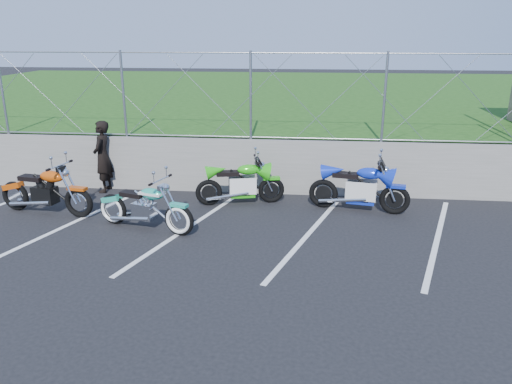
# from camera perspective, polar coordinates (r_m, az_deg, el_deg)

# --- Properties ---
(ground) EXTENTS (90.00, 90.00, 0.00)m
(ground) POSITION_cam_1_polar(r_m,az_deg,el_deg) (9.05, -9.44, -6.55)
(ground) COLOR black
(ground) RESTS_ON ground
(retaining_wall) EXTENTS (30.00, 0.22, 1.30)m
(retaining_wall) POSITION_cam_1_polar(r_m,az_deg,el_deg) (12.05, -5.32, 3.12)
(retaining_wall) COLOR slate
(retaining_wall) RESTS_ON ground
(grass_field) EXTENTS (30.00, 20.00, 1.30)m
(grass_field) POSITION_cam_1_polar(r_m,az_deg,el_deg) (21.76, -0.25, 9.82)
(grass_field) COLOR #1C4412
(grass_field) RESTS_ON ground
(chain_link_fence) EXTENTS (28.00, 0.03, 2.00)m
(chain_link_fence) POSITION_cam_1_polar(r_m,az_deg,el_deg) (11.74, -5.56, 10.93)
(chain_link_fence) COLOR gray
(chain_link_fence) RESTS_ON retaining_wall
(parking_lines) EXTENTS (18.29, 4.31, 0.01)m
(parking_lines) POSITION_cam_1_polar(r_m,az_deg,el_deg) (9.73, -1.05, -4.49)
(parking_lines) COLOR silver
(parking_lines) RESTS_ON ground
(cruiser_turquoise) EXTENTS (2.09, 0.82, 1.07)m
(cruiser_turquoise) POSITION_cam_1_polar(r_m,az_deg,el_deg) (9.89, -12.46, -1.88)
(cruiser_turquoise) COLOR black
(cruiser_turquoise) RESTS_ON ground
(naked_orange) EXTENTS (2.21, 0.75, 1.11)m
(naked_orange) POSITION_cam_1_polar(r_m,az_deg,el_deg) (11.37, -22.80, -0.06)
(naked_orange) COLOR black
(naked_orange) RESTS_ON ground
(sportbike_green) EXTENTS (1.97, 0.72, 1.04)m
(sportbike_green) POSITION_cam_1_polar(r_m,az_deg,el_deg) (11.12, -1.67, 0.83)
(sportbike_green) COLOR black
(sportbike_green) RESTS_ON ground
(sportbike_blue) EXTENTS (2.14, 0.76, 1.12)m
(sportbike_blue) POSITION_cam_1_polar(r_m,az_deg,el_deg) (10.89, 11.82, 0.28)
(sportbike_blue) COLOR black
(sportbike_blue) RESTS_ON ground
(person_standing) EXTENTS (0.43, 0.64, 1.72)m
(person_standing) POSITION_cam_1_polar(r_m,az_deg,el_deg) (12.46, -17.13, 3.88)
(person_standing) COLOR black
(person_standing) RESTS_ON ground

